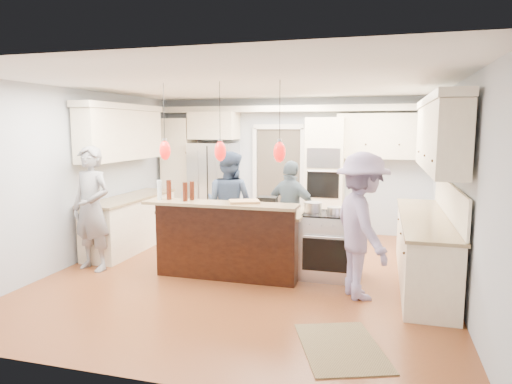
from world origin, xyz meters
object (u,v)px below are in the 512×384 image
person_bar_end (92,209)px  person_far_left (229,204)px  island_range (331,245)px  refrigerator (214,186)px  kitchen_island (235,238)px

person_bar_end → person_far_left: size_ratio=1.07×
island_range → person_bar_end: size_ratio=0.50×
refrigerator → person_far_left: size_ratio=1.04×
kitchen_island → island_range: (1.41, 0.08, -0.03)m
refrigerator → island_range: refrigerator is taller
kitchen_island → person_bar_end: (-2.05, -0.52, 0.44)m
kitchen_island → island_range: 1.41m
refrigerator → island_range: size_ratio=1.96×
refrigerator → person_bar_end: bearing=-103.6°
person_bar_end → person_far_left: 2.14m
person_bar_end → person_far_left: (1.70, 1.30, -0.06)m
island_range → person_bar_end: person_bar_end is taller
island_range → refrigerator: bearing=137.4°
refrigerator → person_bar_end: person_bar_end is taller
person_far_left → person_bar_end: bearing=49.4°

